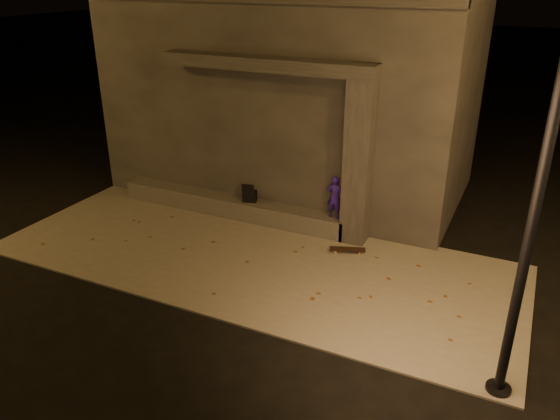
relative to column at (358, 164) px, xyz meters
The scene contains 10 objects.
ground 4.51m from the column, 114.39° to the right, with size 120.00×120.00×0.00m, color black.
sidewalk 3.04m from the column, 134.17° to the right, with size 11.00×4.40×0.04m, color slate.
building 3.92m from the column, 134.55° to the left, with size 9.00×5.10×5.22m.
ledge 3.57m from the column, behind, with size 6.00×0.55×0.45m, color #524F4A.
column is the anchor object (origin of this frame).
canopy 2.93m from the column, behind, with size 5.00×0.70×0.28m, color #33302E.
skateboarder 0.99m from the column, behind, with size 0.36×0.24×1.00m, color #2D1692.
backpack 2.92m from the column, behind, with size 0.37×0.29×0.46m.
skateboard 1.85m from the column, 83.88° to the right, with size 0.79×0.45×0.08m.
street_lamp_0 5.52m from the column, 47.21° to the right, with size 0.36×0.36×7.17m.
Camera 1 is at (4.94, -6.91, 5.63)m, focal length 35.00 mm.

